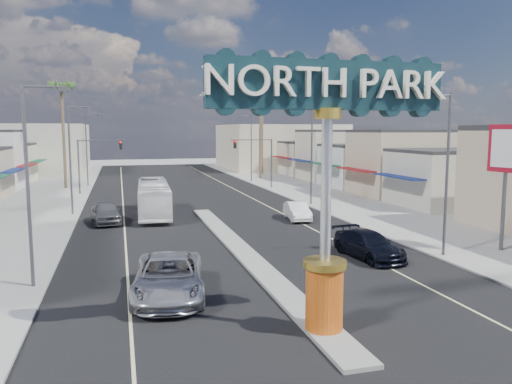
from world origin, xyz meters
TOP-DOWN VIEW (x-y plane):
  - ground at (0.00, 30.00)m, footprint 160.00×160.00m
  - road at (0.00, 30.00)m, footprint 20.00×120.00m
  - median_island at (0.00, 14.00)m, footprint 1.30×30.00m
  - sidewalk_left at (-14.00, 30.00)m, footprint 8.00×120.00m
  - sidewalk_right at (14.00, 30.00)m, footprint 8.00×120.00m
  - storefront_row_right at (24.00, 43.00)m, footprint 12.00×42.00m
  - backdrop_far_left at (-22.00, 75.00)m, footprint 20.00×20.00m
  - backdrop_far_right at (22.00, 75.00)m, footprint 20.00×20.00m
  - gateway_sign at (0.00, 1.98)m, footprint 8.20×1.50m
  - traffic_signal_left at (-9.18, 43.99)m, footprint 5.09×0.45m
  - traffic_signal_right at (9.18, 43.99)m, footprint 5.09×0.45m
  - streetlight_l_near at (-10.43, 10.00)m, footprint 2.03×0.22m
  - streetlight_l_mid at (-10.43, 30.00)m, footprint 2.03×0.22m
  - streetlight_l_far at (-10.43, 52.00)m, footprint 2.03×0.22m
  - streetlight_r_near at (10.43, 10.00)m, footprint 2.03×0.22m
  - streetlight_r_mid at (10.43, 30.00)m, footprint 2.03×0.22m
  - streetlight_r_far at (10.43, 52.00)m, footprint 2.03×0.22m
  - palm_left_far at (-13.00, 50.00)m, footprint 2.60×2.60m
  - palm_right_mid at (13.00, 56.00)m, footprint 2.60×2.60m
  - palm_right_far at (15.00, 62.00)m, footprint 2.60×2.60m
  - suv_left at (-4.85, 7.27)m, footprint 3.64×6.58m
  - suv_right at (6.45, 10.91)m, footprint 2.63×5.29m
  - car_parked_left at (-7.82, 25.62)m, footprint 2.58×5.14m
  - car_parked_right at (6.69, 23.09)m, footprint 2.02×4.43m
  - city_bus at (-4.07, 28.08)m, footprint 2.93×10.62m
  - bank_pylon_sign at (14.51, 10.07)m, footprint 0.73×2.28m

SIDE VIEW (x-z plane):
  - ground at x=0.00m, z-range 0.00..0.00m
  - road at x=0.00m, z-range 0.00..0.01m
  - sidewalk_left at x=-14.00m, z-range 0.00..0.12m
  - sidewalk_right at x=14.00m, z-range 0.00..0.12m
  - median_island at x=0.00m, z-range 0.00..0.16m
  - car_parked_right at x=6.69m, z-range 0.00..1.41m
  - suv_right at x=6.45m, z-range 0.00..1.48m
  - car_parked_left at x=-7.82m, z-range 0.00..1.68m
  - suv_left at x=-4.85m, z-range 0.00..1.74m
  - city_bus at x=-4.07m, z-range 0.00..2.93m
  - storefront_row_right at x=24.00m, z-range 0.00..6.00m
  - backdrop_far_left at x=-22.00m, z-range 0.00..8.00m
  - backdrop_far_right at x=22.00m, z-range 0.00..8.00m
  - traffic_signal_left at x=-9.18m, z-range 1.27..7.27m
  - traffic_signal_right at x=9.18m, z-range 1.27..7.27m
  - streetlight_l_near at x=-10.43m, z-range 0.57..9.57m
  - streetlight_l_mid at x=-10.43m, z-range 0.57..9.57m
  - streetlight_l_far at x=-10.43m, z-range 0.57..9.57m
  - streetlight_r_near at x=10.43m, z-range 0.57..9.57m
  - streetlight_r_mid at x=10.43m, z-range 0.57..9.57m
  - streetlight_r_far at x=10.43m, z-range 0.57..9.57m
  - bank_pylon_sign at x=14.51m, z-range 1.98..9.22m
  - gateway_sign at x=0.00m, z-range 1.35..10.50m
  - palm_right_mid at x=13.00m, z-range 4.55..16.65m
  - palm_left_far at x=-13.00m, z-range 4.95..18.05m
  - palm_right_far at x=15.00m, z-range 5.34..19.44m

